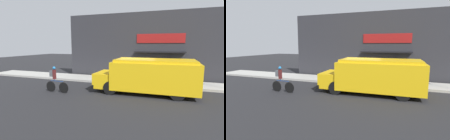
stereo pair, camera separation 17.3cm
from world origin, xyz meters
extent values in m
plane|color=#232326|center=(0.00, 0.00, 0.00)|extent=(70.00, 70.00, 0.00)
cube|color=#ADAAA3|center=(0.00, 1.14, 0.08)|extent=(28.00, 2.28, 0.16)
cube|color=#2D2D33|center=(0.00, 2.57, 2.76)|extent=(13.34, 0.18, 5.53)
cube|color=maroon|center=(1.40, 2.46, 3.40)|extent=(3.69, 0.05, 0.73)
cube|color=black|center=(1.40, 2.13, 2.35)|extent=(3.88, 0.69, 0.10)
cube|color=yellow|center=(1.41, -1.52, 1.09)|extent=(4.92, 2.37, 1.62)
cube|color=yellow|center=(-1.59, -1.58, 0.72)|extent=(1.16, 2.11, 0.89)
cube|color=yellow|center=(1.41, -1.52, 1.98)|extent=(4.53, 2.18, 0.16)
cube|color=black|center=(-2.11, -1.59, 0.38)|extent=(0.17, 2.22, 0.24)
cube|color=red|center=(0.04, -0.16, 1.17)|extent=(0.03, 0.44, 0.44)
cylinder|color=black|center=(-1.03, -0.59, 0.40)|extent=(0.80, 0.28, 0.79)
cylinder|color=black|center=(-0.99, -2.54, 0.40)|extent=(0.80, 0.28, 0.79)
cylinder|color=black|center=(2.69, -0.52, 0.40)|extent=(0.80, 0.28, 0.79)
cylinder|color=black|center=(2.73, -2.46, 0.40)|extent=(0.80, 0.28, 0.79)
cylinder|color=black|center=(-3.75, -3.19, 0.33)|extent=(0.66, 0.06, 0.65)
cylinder|color=black|center=(-4.70, -3.16, 0.33)|extent=(0.66, 0.06, 0.65)
cylinder|color=#234793|center=(-4.22, -3.17, 0.70)|extent=(0.90, 0.06, 0.04)
cylinder|color=#234793|center=(-4.39, -3.17, 0.76)|extent=(0.04, 0.04, 0.12)
cube|color=#561E1E|center=(-4.39, -3.17, 1.11)|extent=(0.12, 0.20, 0.58)
sphere|color=#2375B7|center=(-4.39, -3.17, 1.50)|extent=(0.19, 0.19, 0.19)
cube|color=#565B60|center=(-4.58, -3.17, 1.14)|extent=(0.26, 0.15, 0.36)
cylinder|color=#38383D|center=(1.26, 1.20, 0.54)|extent=(0.52, 0.52, 0.77)
cylinder|color=black|center=(1.26, 1.20, 0.95)|extent=(0.53, 0.53, 0.04)
camera|label=1|loc=(2.40, -11.94, 2.91)|focal=28.00mm
camera|label=2|loc=(2.56, -11.88, 2.91)|focal=28.00mm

